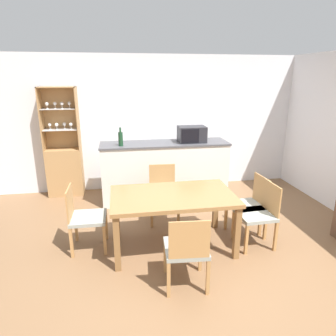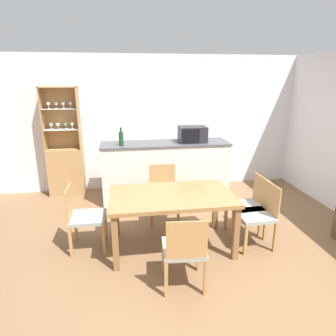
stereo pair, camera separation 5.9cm
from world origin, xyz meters
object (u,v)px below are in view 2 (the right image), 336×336
Objects in this scene: wine_bottle at (121,138)px; dining_chair_head_far at (163,193)px; dining_chair_side_right_far at (249,206)px; dining_chair_head_near at (184,250)px; dining_table at (172,200)px; dining_chair_side_left_far at (84,217)px; microwave at (193,134)px; dining_chair_side_right_near at (258,214)px; display_cabinet at (66,163)px.

dining_chair_head_far is at bearing -48.44° from wine_bottle.
dining_chair_head_near is (-1.11, -0.94, 0.00)m from dining_chair_side_right_far.
dining_chair_head_near is at bearing 126.35° from dining_chair_side_right_far.
dining_table is at bearing 94.23° from dining_chair_head_near.
microwave is (1.74, 1.44, 0.75)m from dining_chair_side_left_far.
dining_chair_side_left_far and dining_chair_head_far have the same top height.
wine_bottle reaches higher than dining_chair_side_right_near.
wine_bottle is (-0.60, 2.28, 0.73)m from dining_chair_head_near.
dining_chair_side_left_far reaches higher than dining_table.
microwave is (2.28, -0.57, 0.58)m from display_cabinet.
dining_chair_side_right_near is at bearing 83.89° from dining_chair_side_left_far.
dining_chair_side_right_far is 1.00× the size of dining_chair_head_far.
dining_chair_side_left_far is 1.45m from dining_chair_head_near.
dining_chair_side_left_far is at bearing -110.78° from wine_bottle.
dining_chair_side_right_near is at bearing 142.33° from dining_chair_head_far.
dining_table is 1.68m from wine_bottle.
dining_chair_side_right_far is 2.77× the size of wine_bottle.
wine_bottle is at bearing 160.25° from dining_chair_side_left_far.
dining_chair_head_far is (1.65, -1.35, -0.17)m from display_cabinet.
dining_chair_side_left_far is (0.54, -2.01, -0.17)m from display_cabinet.
dining_table is at bearing 80.95° from dining_chair_side_right_near.
dining_chair_head_near is at bearing -75.31° from wine_bottle.
dining_chair_head_near is 1.79× the size of microwave.
dining_chair_head_near is at bearing -60.91° from display_cabinet.
display_cabinet is 2.35× the size of dining_chair_side_right_far.
dining_chair_side_right_far and dining_chair_side_right_near have the same top height.
dining_table is at bearing 92.44° from dining_chair_head_far.
dining_chair_side_right_near and dining_chair_head_near have the same top height.
display_cabinet is 2.35× the size of dining_chair_side_left_far.
dining_chair_head_near is at bearing 50.68° from dining_chair_side_left_far.
dining_table is at bearing -111.75° from microwave.
dining_chair_head_far is at bearing -128.83° from microwave.
dining_chair_side_left_far is 1.00× the size of dining_chair_head_near.
dining_chair_head_far is at bearing 89.86° from dining_table.
display_cabinet is 2.35× the size of dining_chair_side_right_near.
dining_chair_side_right_far is 1.46m from dining_chair_head_near.
dining_chair_head_near is 2.77× the size of wine_bottle.
display_cabinet is 2.35× the size of dining_chair_head_near.
dining_table is 1.14m from dining_chair_side_left_far.
dining_chair_head_near is at bearing -104.92° from microwave.
dining_chair_side_right_near is (1.11, -0.14, -0.21)m from dining_table.
dining_chair_side_right_far is 1.79× the size of microwave.
dining_chair_side_right_near is 2.47m from wine_bottle.
wine_bottle is (-0.60, 0.68, 0.73)m from dining_chair_head_far.
wine_bottle is at bearing 44.64° from dining_chair_side_right_near.
microwave is (0.63, 1.58, 0.54)m from dining_table.
dining_chair_side_left_far is at bearing -140.39° from microwave.
dining_chair_side_left_far is at bearing 33.26° from dining_chair_head_far.
dining_chair_side_right_far is at bearing 44.73° from dining_chair_head_near.
dining_table is 1.14m from dining_chair_side_right_near.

